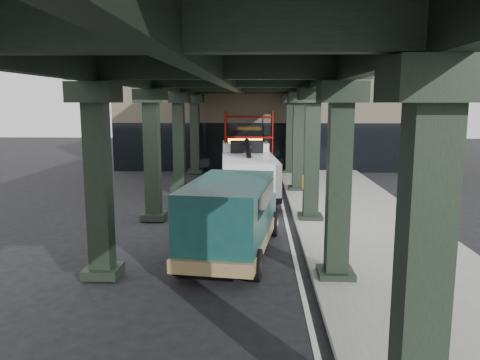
# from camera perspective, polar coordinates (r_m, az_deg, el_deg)

# --- Properties ---
(ground) EXTENTS (90.00, 90.00, 0.00)m
(ground) POSITION_cam_1_polar(r_m,az_deg,el_deg) (16.10, -0.01, -6.82)
(ground) COLOR black
(ground) RESTS_ON ground
(sidewalk) EXTENTS (5.00, 40.00, 0.15)m
(sidewalk) POSITION_cam_1_polar(r_m,az_deg,el_deg) (18.41, 14.43, -4.80)
(sidewalk) COLOR gray
(sidewalk) RESTS_ON ground
(lane_stripe) EXTENTS (0.12, 38.00, 0.01)m
(lane_stripe) POSITION_cam_1_polar(r_m,az_deg,el_deg) (18.05, 5.66, -5.06)
(lane_stripe) COLOR silver
(lane_stripe) RESTS_ON ground
(viaduct) EXTENTS (7.40, 32.00, 6.40)m
(viaduct) POSITION_cam_1_polar(r_m,az_deg,el_deg) (17.50, -1.09, 12.55)
(viaduct) COLOR black
(viaduct) RESTS_ON ground
(building) EXTENTS (22.00, 10.00, 8.00)m
(building) POSITION_cam_1_polar(r_m,az_deg,el_deg) (35.48, 4.56, 8.57)
(building) COLOR #C6B793
(building) RESTS_ON ground
(scaffolding) EXTENTS (3.08, 0.88, 4.00)m
(scaffolding) POSITION_cam_1_polar(r_m,az_deg,el_deg) (30.19, 1.10, 4.86)
(scaffolding) COLOR #B7150E
(scaffolding) RESTS_ON ground
(tow_truck) EXTENTS (3.01, 8.59, 2.77)m
(tow_truck) POSITION_cam_1_polar(r_m,az_deg,el_deg) (22.95, 0.86, 1.52)
(tow_truck) COLOR black
(tow_truck) RESTS_ON ground
(towed_van) EXTENTS (2.93, 5.93, 2.31)m
(towed_van) POSITION_cam_1_polar(r_m,az_deg,el_deg) (13.74, -1.08, -4.32)
(towed_van) COLOR #113D3A
(towed_van) RESTS_ON ground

